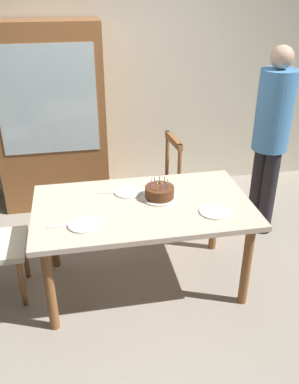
# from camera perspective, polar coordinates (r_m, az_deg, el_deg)

# --- Properties ---
(ground) EXTENTS (6.40, 6.40, 0.00)m
(ground) POSITION_cam_1_polar(r_m,az_deg,el_deg) (3.50, -0.82, -12.36)
(ground) COLOR #9E9384
(back_wall) EXTENTS (6.40, 0.10, 2.60)m
(back_wall) POSITION_cam_1_polar(r_m,az_deg,el_deg) (4.61, -5.05, 15.72)
(back_wall) COLOR beige
(back_wall) RESTS_ON ground
(dining_table) EXTENTS (1.63, 0.93, 0.74)m
(dining_table) POSITION_cam_1_polar(r_m,az_deg,el_deg) (3.12, -0.90, -3.14)
(dining_table) COLOR beige
(dining_table) RESTS_ON ground
(birthday_cake) EXTENTS (0.28, 0.28, 0.16)m
(birthday_cake) POSITION_cam_1_polar(r_m,az_deg,el_deg) (3.14, 1.40, -0.11)
(birthday_cake) COLOR silver
(birthday_cake) RESTS_ON dining_table
(plate_near_celebrant) EXTENTS (0.22, 0.22, 0.01)m
(plate_near_celebrant) POSITION_cam_1_polar(r_m,az_deg,el_deg) (2.86, -9.10, -4.46)
(plate_near_celebrant) COLOR white
(plate_near_celebrant) RESTS_ON dining_table
(plate_far_side) EXTENTS (0.22, 0.22, 0.01)m
(plate_far_side) POSITION_cam_1_polar(r_m,az_deg,el_deg) (3.24, -2.97, 0.03)
(plate_far_side) COLOR white
(plate_far_side) RESTS_ON dining_table
(plate_near_guest) EXTENTS (0.22, 0.22, 0.01)m
(plate_near_guest) POSITION_cam_1_polar(r_m,az_deg,el_deg) (3.01, 9.00, -2.70)
(plate_near_guest) COLOR white
(plate_near_guest) RESTS_ON dining_table
(fork_near_celebrant) EXTENTS (0.18, 0.03, 0.01)m
(fork_near_celebrant) POSITION_cam_1_polar(r_m,az_deg,el_deg) (2.87, -12.30, -4.64)
(fork_near_celebrant) COLOR silver
(fork_near_celebrant) RESTS_ON dining_table
(fork_far_side) EXTENTS (0.18, 0.05, 0.01)m
(fork_far_side) POSITION_cam_1_polar(r_m,az_deg,el_deg) (3.25, -5.81, -0.11)
(fork_far_side) COLOR silver
(fork_far_side) RESTS_ON dining_table
(chair_spindle_back) EXTENTS (0.48, 0.48, 0.95)m
(chair_spindle_back) POSITION_cam_1_polar(r_m,az_deg,el_deg) (3.93, 0.85, 0.60)
(chair_spindle_back) COLOR brown
(chair_spindle_back) RESTS_ON ground
(person_guest) EXTENTS (0.32, 0.32, 1.76)m
(person_guest) POSITION_cam_1_polar(r_m,az_deg,el_deg) (3.88, 16.52, 7.90)
(person_guest) COLOR #262328
(person_guest) RESTS_ON ground
(china_cabinet) EXTENTS (1.10, 0.45, 1.90)m
(china_cabinet) POSITION_cam_1_polar(r_m,az_deg,el_deg) (4.40, -13.51, 9.80)
(china_cabinet) COLOR brown
(china_cabinet) RESTS_ON ground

